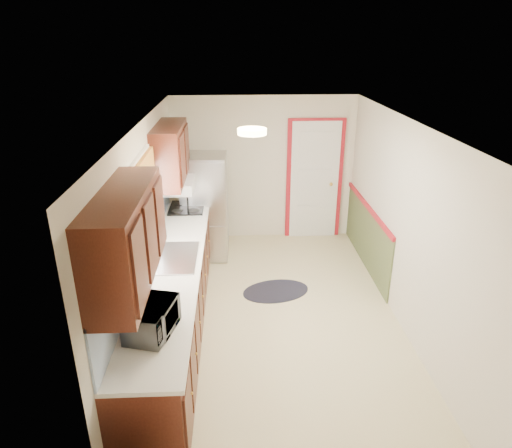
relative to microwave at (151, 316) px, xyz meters
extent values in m
cube|color=beige|center=(1.20, 1.60, -1.11)|extent=(3.20, 5.20, 0.12)
cube|color=white|center=(1.20, 1.60, 1.29)|extent=(3.20, 5.20, 0.12)
cube|color=beige|center=(1.20, 4.10, 0.09)|extent=(3.20, 0.10, 2.40)
cube|color=beige|center=(1.20, -0.90, 0.09)|extent=(3.20, 0.10, 2.40)
cube|color=beige|center=(-0.30, 1.60, 0.09)|extent=(0.10, 5.20, 2.40)
cube|color=beige|center=(2.70, 1.60, 0.09)|extent=(0.10, 5.20, 2.40)
cube|color=#3E170E|center=(0.00, 1.30, -0.66)|extent=(0.60, 4.00, 0.90)
cube|color=white|center=(0.01, 1.30, -0.19)|extent=(0.63, 4.00, 0.04)
cube|color=#5A94DC|center=(-0.29, 1.30, 0.11)|extent=(0.02, 4.00, 0.55)
cube|color=#3E170E|center=(-0.12, 0.00, 0.72)|extent=(0.35, 1.40, 0.75)
cube|color=#3E170E|center=(-0.12, 2.70, 0.72)|extent=(0.35, 1.20, 0.75)
cube|color=white|center=(-0.29, 1.40, 0.51)|extent=(0.02, 1.00, 0.90)
cube|color=#D75028|center=(-0.24, 1.40, 0.86)|extent=(0.05, 1.12, 0.24)
cube|color=#B7B7BC|center=(0.01, 1.40, -0.16)|extent=(0.52, 0.82, 0.02)
cube|color=white|center=(-0.07, 2.75, 0.27)|extent=(0.45, 0.60, 0.15)
cube|color=maroon|center=(2.05, 4.07, -0.11)|extent=(0.94, 0.05, 2.08)
cube|color=white|center=(2.05, 4.04, -0.11)|extent=(0.80, 0.04, 2.00)
cube|color=#46522E|center=(2.69, 2.95, -0.66)|extent=(0.02, 2.30, 0.90)
cube|color=maroon|center=(2.67, 2.95, -0.19)|extent=(0.04, 2.30, 0.06)
cylinder|color=#FFD88C|center=(0.90, 1.40, 1.25)|extent=(0.30, 0.30, 0.06)
imported|color=white|center=(0.00, 0.00, 0.00)|extent=(0.38, 0.54, 0.33)
cube|color=#B7B7BC|center=(0.25, 3.38, -0.29)|extent=(0.70, 0.66, 1.63)
cylinder|color=black|center=(0.02, 3.03, -0.37)|extent=(0.02, 0.02, 1.14)
ellipsoid|color=black|center=(1.25, 2.18, -1.10)|extent=(1.04, 0.79, 0.01)
cube|color=black|center=(0.01, 2.99, -0.16)|extent=(0.49, 0.59, 0.02)
camera|label=1|loc=(0.72, -3.24, 2.16)|focal=32.00mm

